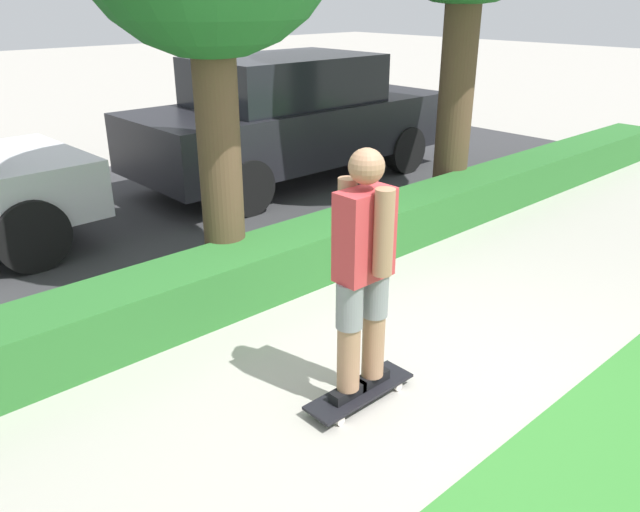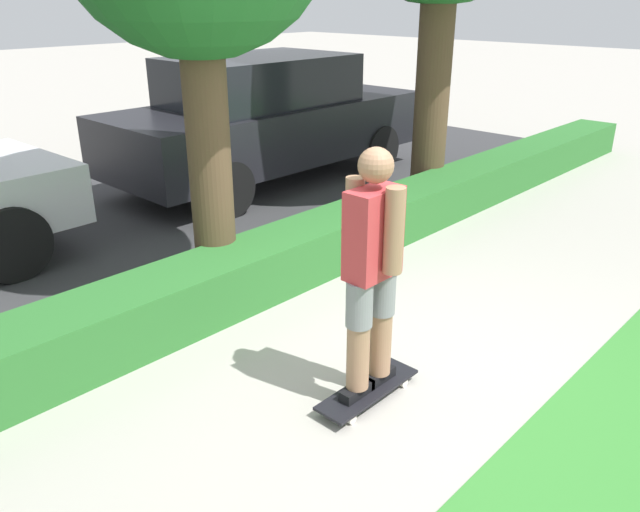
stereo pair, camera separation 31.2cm
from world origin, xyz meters
name	(u,v)px [view 1 (the left image)]	position (x,y,z in m)	size (l,w,h in m)	color
ground_plane	(396,365)	(0.00, 0.00, 0.00)	(60.00, 60.00, 0.00)	#ADA89E
street_asphalt	(127,220)	(0.00, 4.20, 0.00)	(15.49, 5.00, 0.01)	#38383A
hedge_row	(260,269)	(0.00, 1.60, 0.24)	(15.49, 0.60, 0.48)	#2D702D
skateboard	(360,392)	(-0.49, -0.11, 0.07)	(0.80, 0.24, 0.08)	black
skater_person	(363,271)	(-0.49, -0.11, 0.93)	(0.49, 0.41, 1.60)	black
parked_car_middle	(291,118)	(2.59, 4.25, 0.88)	(4.64, 1.90, 1.71)	black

